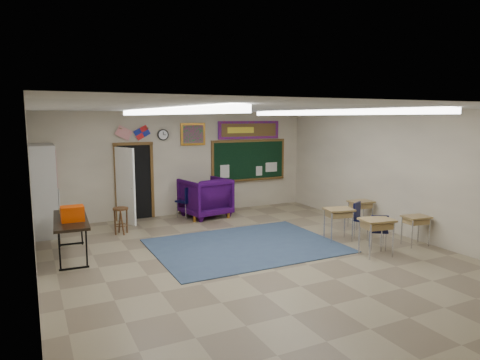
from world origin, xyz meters
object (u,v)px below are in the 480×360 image
wingback_armchair (205,197)px  student_desk_front_right (360,213)px  wooden_stool (121,220)px  student_desk_front_left (338,223)px  folding_table (72,236)px

wingback_armchair → student_desk_front_right: size_ratio=1.75×
wingback_armchair → wooden_stool: wingback_armchair is taller
student_desk_front_left → student_desk_front_right: 1.43m
student_desk_front_left → student_desk_front_right: (1.26, 0.67, -0.03)m
student_desk_front_right → wooden_stool: student_desk_front_right is taller
folding_table → student_desk_front_left: bearing=-11.9°
folding_table → wooden_stool: size_ratio=2.99×
student_desk_front_left → wooden_stool: (-4.42, 2.81, -0.08)m
student_desk_front_left → wooden_stool: bearing=159.8°
student_desk_front_left → folding_table: bearing=177.1°
student_desk_front_left → wingback_armchair: bearing=129.3°
wingback_armchair → folding_table: size_ratio=0.63×
wooden_stool → wingback_armchair: bearing=18.2°
wingback_armchair → folding_table: (-3.79, -2.12, -0.13)m
folding_table → student_desk_front_right: bearing=-3.9°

